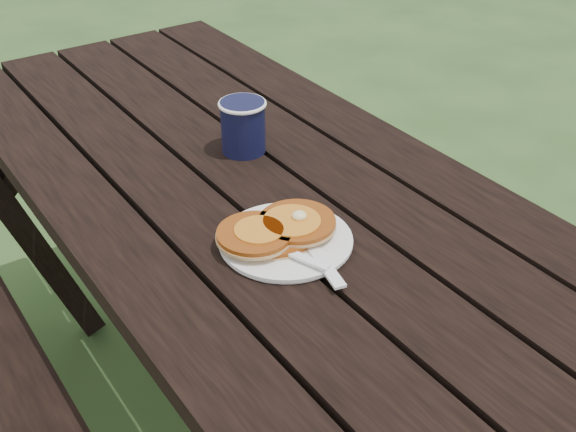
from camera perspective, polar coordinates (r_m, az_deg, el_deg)
picnic_table at (r=1.61m, az=-2.11°, el=-9.12°), size 1.36×1.80×0.75m
plate at (r=1.20m, az=-0.17°, el=-2.00°), size 0.27×0.27×0.01m
pancake_stack at (r=1.20m, az=-0.83°, el=-1.08°), size 0.21×0.14×0.04m
knife at (r=1.16m, az=2.33°, el=-3.07°), size 0.06×0.18×0.00m
fork at (r=1.15m, az=0.86°, el=-3.21°), size 0.08×0.16×0.01m
coffee_cup at (r=1.46m, az=-3.58°, el=7.29°), size 0.10×0.10×0.11m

